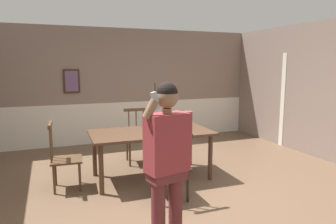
{
  "coord_description": "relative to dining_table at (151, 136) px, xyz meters",
  "views": [
    {
      "loc": [
        -1.75,
        -3.99,
        1.83
      ],
      "look_at": [
        -0.47,
        -0.71,
        1.3
      ],
      "focal_mm": 32.99,
      "sensor_mm": 36.0,
      "label": 1
    }
  ],
  "objects": [
    {
      "name": "ground_plane",
      "position": [
        0.23,
        -0.64,
        -0.7
      ],
      "size": [
        7.25,
        7.25,
        0.0
      ],
      "primitive_type": "plane",
      "color": "brown"
    },
    {
      "name": "chair_by_doorway",
      "position": [
        -1.35,
        0.04,
        -0.22
      ],
      "size": [
        0.47,
        0.47,
        1.01
      ],
      "rotation": [
        0.0,
        0.0,
        4.64
      ],
      "color": "#513823",
      "rests_on": "ground_plane"
    },
    {
      "name": "dining_table",
      "position": [
        0.0,
        0.0,
        0.0
      ],
      "size": [
        1.95,
        1.06,
        0.78
      ],
      "rotation": [
        0.0,
        0.0,
        -0.03
      ],
      "color": "#4C3323",
      "rests_on": "ground_plane"
    },
    {
      "name": "chair_near_window",
      "position": [
        -0.02,
        -0.89,
        -0.23
      ],
      "size": [
        0.48,
        0.48,
        0.94
      ],
      "rotation": [
        0.0,
        0.0,
        -0.01
      ],
      "color": "#2D2319",
      "rests_on": "ground_plane"
    },
    {
      "name": "room_back_partition",
      "position": [
        0.23,
        2.66,
        0.6
      ],
      "size": [
        6.53,
        0.17,
        2.69
      ],
      "color": "gray",
      "rests_on": "ground_plane"
    },
    {
      "name": "person_figure",
      "position": [
        -0.47,
        -1.92,
        0.27
      ],
      "size": [
        0.55,
        0.31,
        1.68
      ],
      "rotation": [
        0.0,
        0.0,
        3.35
      ],
      "color": "brown",
      "rests_on": "ground_plane"
    },
    {
      "name": "chair_at_table_head",
      "position": [
        0.03,
        0.89,
        -0.21
      ],
      "size": [
        0.52,
        0.52,
        1.02
      ],
      "rotation": [
        0.0,
        0.0,
        3.03
      ],
      "color": "#513823",
      "rests_on": "ground_plane"
    }
  ]
}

